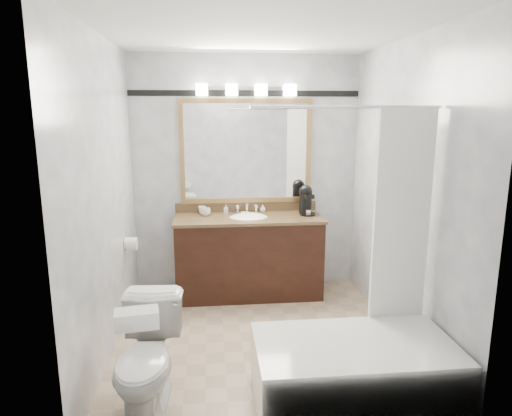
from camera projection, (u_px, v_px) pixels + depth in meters
name	position (u px, v px, depth m)	size (l,w,h in m)	color
room	(259.00, 197.00, 3.64)	(2.42, 2.62, 2.52)	tan
vanity	(249.00, 254.00, 4.80)	(1.53, 0.58, 0.97)	black
mirror	(246.00, 152.00, 4.83)	(1.40, 0.04, 1.10)	#A7804B
vanity_light_bar	(246.00, 90.00, 4.65)	(1.02, 0.14, 0.12)	silver
accent_stripe	(246.00, 93.00, 4.72)	(2.40, 0.01, 0.06)	black
bathtub	(356.00, 364.00, 3.02)	(1.30, 0.75, 1.96)	white
tp_roll	(131.00, 244.00, 4.29)	(0.12, 0.12, 0.11)	white
toilet	(147.00, 360.00, 2.92)	(0.41, 0.72, 0.73)	white
tissue_box	(137.00, 319.00, 2.57)	(0.24, 0.13, 0.10)	white
coffee_maker	(306.00, 199.00, 4.80)	(0.17, 0.20, 0.31)	black
cup_left	(206.00, 212.00, 4.76)	(0.10, 0.10, 0.08)	white
cup_right	(202.00, 210.00, 4.86)	(0.08, 0.08, 0.08)	white
soap_bottle_a	(226.00, 209.00, 4.84)	(0.04, 0.04, 0.09)	white
soap_bottle_b	(263.00, 208.00, 4.93)	(0.06, 0.06, 0.08)	white
soap_bar	(245.00, 213.00, 4.82)	(0.08, 0.05, 0.02)	beige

